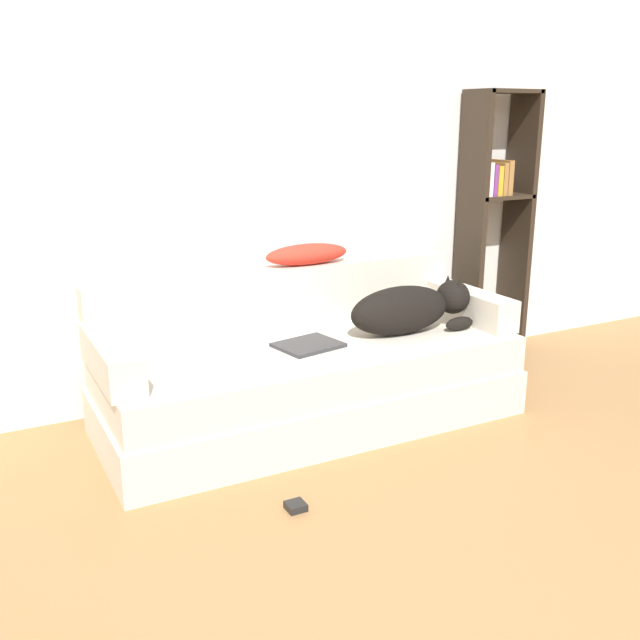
{
  "coord_description": "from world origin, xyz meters",
  "views": [
    {
      "loc": [
        -1.3,
        -0.62,
        1.51
      ],
      "look_at": [
        0.22,
        2.28,
        0.57
      ],
      "focal_mm": 40.0,
      "sensor_mm": 36.0,
      "label": 1
    }
  ],
  "objects_px": {
    "couch": "(311,384)",
    "throw_pillow": "(307,254)",
    "power_adapter": "(296,506)",
    "laptop": "(308,345)",
    "bookshelf": "(495,211)",
    "dog": "(410,308)"
  },
  "relations": [
    {
      "from": "laptop",
      "to": "power_adapter",
      "type": "bearing_deg",
      "value": -131.25
    },
    {
      "from": "dog",
      "to": "bookshelf",
      "type": "bearing_deg",
      "value": 27.17
    },
    {
      "from": "laptop",
      "to": "power_adapter",
      "type": "xyz_separation_m",
      "value": [
        -0.41,
        -0.7,
        -0.41
      ]
    },
    {
      "from": "couch",
      "to": "dog",
      "type": "xyz_separation_m",
      "value": [
        0.55,
        -0.06,
        0.34
      ]
    },
    {
      "from": "bookshelf",
      "to": "power_adapter",
      "type": "relative_size",
      "value": 21.89
    },
    {
      "from": "throw_pillow",
      "to": "bookshelf",
      "type": "relative_size",
      "value": 0.29
    },
    {
      "from": "couch",
      "to": "bookshelf",
      "type": "height_order",
      "value": "bookshelf"
    },
    {
      "from": "couch",
      "to": "bookshelf",
      "type": "distance_m",
      "value": 1.73
    },
    {
      "from": "power_adapter",
      "to": "couch",
      "type": "bearing_deg",
      "value": 58.83
    },
    {
      "from": "couch",
      "to": "power_adapter",
      "type": "xyz_separation_m",
      "value": [
        -0.44,
        -0.72,
        -0.19
      ]
    },
    {
      "from": "couch",
      "to": "bookshelf",
      "type": "bearing_deg",
      "value": 16.1
    },
    {
      "from": "couch",
      "to": "throw_pillow",
      "type": "distance_m",
      "value": 0.71
    },
    {
      "from": "couch",
      "to": "laptop",
      "type": "bearing_deg",
      "value": -136.52
    },
    {
      "from": "laptop",
      "to": "power_adapter",
      "type": "relative_size",
      "value": 4.46
    },
    {
      "from": "couch",
      "to": "power_adapter",
      "type": "relative_size",
      "value": 27.61
    },
    {
      "from": "power_adapter",
      "to": "laptop",
      "type": "bearing_deg",
      "value": 59.6
    },
    {
      "from": "dog",
      "to": "power_adapter",
      "type": "height_order",
      "value": "dog"
    },
    {
      "from": "throw_pillow",
      "to": "power_adapter",
      "type": "bearing_deg",
      "value": -118.89
    },
    {
      "from": "laptop",
      "to": "bookshelf",
      "type": "distance_m",
      "value": 1.68
    },
    {
      "from": "couch",
      "to": "throw_pillow",
      "type": "xyz_separation_m",
      "value": [
        0.16,
        0.37,
        0.59
      ]
    },
    {
      "from": "couch",
      "to": "dog",
      "type": "relative_size",
      "value": 2.93
    },
    {
      "from": "throw_pillow",
      "to": "power_adapter",
      "type": "height_order",
      "value": "throw_pillow"
    }
  ]
}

